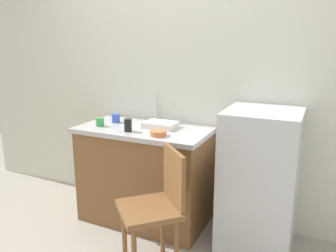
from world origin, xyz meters
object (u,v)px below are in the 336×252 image
(refrigerator, at_px, (259,180))
(chair, at_px, (157,204))
(cup_green, at_px, (100,122))
(cup_blue, at_px, (116,118))
(terracotta_bowl, at_px, (158,133))
(cup_black, at_px, (128,125))
(dish_tray, at_px, (161,125))

(refrigerator, relative_size, chair, 1.26)
(cup_green, distance_m, cup_blue, 0.19)
(chair, bearing_deg, terracotta_bowl, 160.80)
(terracotta_bowl, bearing_deg, chair, -64.59)
(chair, distance_m, cup_green, 1.00)
(terracotta_bowl, distance_m, cup_green, 0.61)
(terracotta_bowl, height_order, cup_green, cup_green)
(cup_black, bearing_deg, chair, -40.25)
(dish_tray, bearing_deg, cup_blue, 179.98)
(chair, relative_size, dish_tray, 3.18)
(chair, bearing_deg, dish_tray, 159.61)
(chair, xyz_separation_m, dish_tray, (-0.28, 0.63, 0.41))
(cup_green, bearing_deg, terracotta_bowl, -5.84)
(refrigerator, height_order, cup_blue, refrigerator)
(dish_tray, relative_size, terracotta_bowl, 2.14)
(cup_green, bearing_deg, chair, -29.55)
(cup_green, height_order, cup_blue, cup_blue)
(chair, height_order, cup_blue, cup_blue)
(cup_blue, relative_size, cup_black, 0.74)
(dish_tray, bearing_deg, cup_black, -129.02)
(refrigerator, height_order, dish_tray, refrigerator)
(dish_tray, relative_size, cup_blue, 3.55)
(dish_tray, bearing_deg, terracotta_bowl, -67.72)
(refrigerator, xyz_separation_m, cup_black, (-1.07, -0.19, 0.37))
(refrigerator, bearing_deg, cup_black, -169.98)
(cup_black, bearing_deg, refrigerator, 10.02)
(terracotta_bowl, height_order, cup_black, cup_black)
(cup_blue, bearing_deg, cup_black, -40.23)
(cup_green, bearing_deg, cup_blue, 75.30)
(dish_tray, xyz_separation_m, cup_blue, (-0.46, 0.00, 0.01))
(chair, distance_m, cup_black, 0.76)
(refrigerator, xyz_separation_m, terracotta_bowl, (-0.78, -0.20, 0.34))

